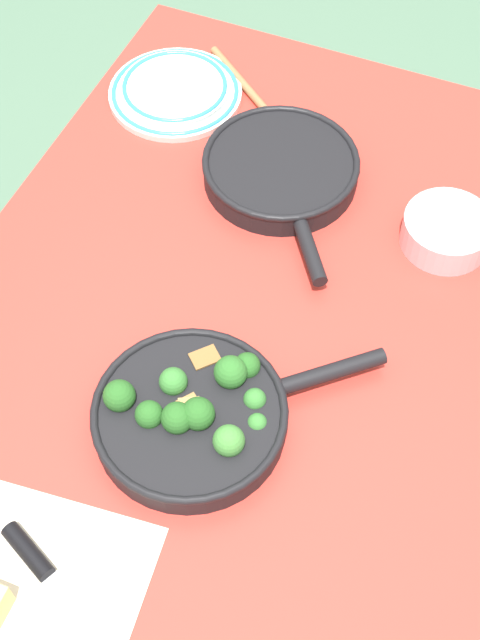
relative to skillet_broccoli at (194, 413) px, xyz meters
name	(u,v)px	position (x,y,z in m)	size (l,w,h in m)	color
ground_plane	(240,519)	(0.17, 0.00, -0.78)	(14.00, 14.00, 0.00)	#51755B
dining_table_red	(240,355)	(0.17, 0.00, -0.11)	(1.32, 0.91, 0.75)	red
skillet_broccoli	(194,413)	(0.00, 0.00, 0.00)	(0.34, 0.36, 0.08)	black
skillet_eggs	(281,169)	(0.48, 0.06, 0.00)	(0.34, 0.29, 0.05)	black
wooden_spoon	(273,118)	(0.61, 0.12, -0.02)	(0.23, 0.29, 0.02)	#996B42
parchment_sheet	(27,607)	(-0.31, 0.09, -0.03)	(0.32, 0.30, 0.00)	beige
grater_knife	(45,572)	(-0.27, 0.09, -0.02)	(0.11, 0.21, 0.02)	silver
dinner_plate_stack	(175,90)	(0.60, 0.31, -0.02)	(0.24, 0.24, 0.03)	silver
prep_bowl_steel	(446,231)	(0.45, -0.23, 0.00)	(0.14, 0.14, 0.05)	#B7B7BC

